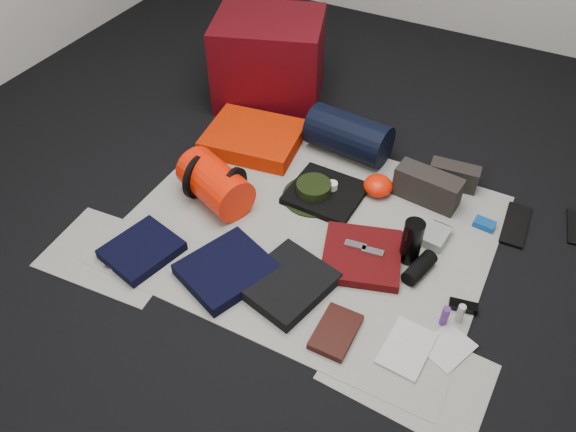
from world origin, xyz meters
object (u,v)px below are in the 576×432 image
at_px(stuff_sack, 215,183).
at_px(compact_camera, 440,230).
at_px(paperback_book, 336,332).
at_px(navy_duffel, 348,135).
at_px(red_cabinet, 269,60).
at_px(sleeping_pad, 254,138).
at_px(water_bottle, 412,242).

xyz_separation_m(stuff_sack, compact_camera, (1.03, 0.28, -0.09)).
relative_size(stuff_sack, paperback_book, 1.61).
bearing_deg(compact_camera, navy_duffel, 154.99).
xyz_separation_m(red_cabinet, sleeping_pad, (0.16, -0.46, -0.20)).
relative_size(sleeping_pad, paperback_book, 2.18).
height_order(compact_camera, paperback_book, compact_camera).
xyz_separation_m(sleeping_pad, paperback_book, (0.89, -0.90, -0.03)).
xyz_separation_m(red_cabinet, stuff_sack, (0.22, -0.93, -0.14)).
distance_m(red_cabinet, paperback_book, 1.74).
bearing_deg(compact_camera, red_cabinet, 157.59).
xyz_separation_m(red_cabinet, compact_camera, (1.24, -0.65, -0.22)).
bearing_deg(water_bottle, red_cabinet, 143.48).
distance_m(sleeping_pad, stuff_sack, 0.47).
bearing_deg(navy_duffel, paperback_book, -63.61).
bearing_deg(red_cabinet, paperback_book, -72.10).
xyz_separation_m(water_bottle, compact_camera, (0.08, 0.22, -0.09)).
distance_m(sleeping_pad, navy_duffel, 0.51).
bearing_deg(water_bottle, paperback_book, -103.55).
bearing_deg(water_bottle, compact_camera, 70.07).
height_order(stuff_sack, paperback_book, stuff_sack).
bearing_deg(paperback_book, sleeping_pad, 134.34).
xyz_separation_m(sleeping_pad, stuff_sack, (0.06, -0.47, 0.06)).
distance_m(navy_duffel, compact_camera, 0.72).
bearing_deg(stuff_sack, water_bottle, 4.08).
height_order(navy_duffel, compact_camera, navy_duffel).
xyz_separation_m(sleeping_pad, compact_camera, (1.09, -0.18, -0.02)).
height_order(stuff_sack, water_bottle, water_bottle).
bearing_deg(compact_camera, stuff_sack, -159.46).
distance_m(navy_duffel, paperback_book, 1.16).
relative_size(navy_duffel, water_bottle, 1.97).
distance_m(sleeping_pad, water_bottle, 1.09).
distance_m(compact_camera, paperback_book, 0.75).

